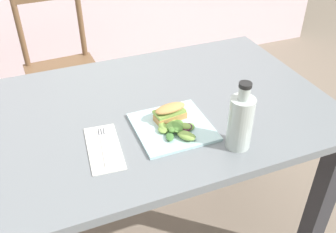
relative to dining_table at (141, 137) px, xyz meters
The scene contains 8 objects.
dining_table is the anchor object (origin of this frame).
chair_wooden_far 0.99m from the dining_table, 99.44° to the left, with size 0.42×0.42×0.87m.
plate_lunch 0.20m from the dining_table, 63.99° to the right, with size 0.24×0.24×0.01m, color silver.
sandwich_half_front 0.21m from the dining_table, 54.15° to the right, with size 0.11×0.07×0.06m.
salad_mixed_greens 0.24m from the dining_table, 68.38° to the right, with size 0.13×0.15×0.03m.
napkin_folded 0.26m from the dining_table, 136.19° to the right, with size 0.10×0.22×0.00m, color silver.
fork_on_napkin 0.25m from the dining_table, 139.09° to the right, with size 0.04×0.19×0.00m.
bottle_cold_brew 0.42m from the dining_table, 53.46° to the right, with size 0.07×0.07×0.22m.
Camera 1 is at (-0.22, -1.01, 1.48)m, focal length 40.12 mm.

